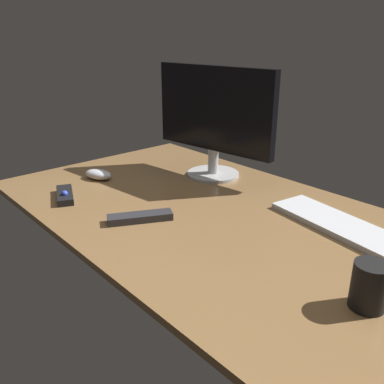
% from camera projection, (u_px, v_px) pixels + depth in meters
% --- Properties ---
extents(desk, '(1.40, 0.84, 0.02)m').
position_uv_depth(desk, '(206.00, 212.00, 1.29)').
color(desk, olive).
rests_on(desk, ground).
extents(monitor, '(0.50, 0.20, 0.41)m').
position_uv_depth(monitor, '(214.00, 116.00, 1.50)').
color(monitor, silver).
rests_on(monitor, desk).
extents(keyboard, '(0.46, 0.20, 0.02)m').
position_uv_depth(keyboard, '(344.00, 227.00, 1.15)').
color(keyboard, silver).
rests_on(keyboard, desk).
extents(computer_mouse, '(0.12, 0.10, 0.04)m').
position_uv_depth(computer_mouse, '(98.00, 174.00, 1.54)').
color(computer_mouse, silver).
rests_on(computer_mouse, desk).
extents(media_remote, '(0.16, 0.11, 0.04)m').
position_uv_depth(media_remote, '(65.00, 195.00, 1.37)').
color(media_remote, black).
rests_on(media_remote, desk).
extents(tv_remote, '(0.13, 0.19, 0.02)m').
position_uv_depth(tv_remote, '(140.00, 217.00, 1.21)').
color(tv_remote, '#2D2D33').
rests_on(tv_remote, desk).
extents(coffee_mug, '(0.07, 0.07, 0.10)m').
position_uv_depth(coffee_mug, '(369.00, 286.00, 0.82)').
color(coffee_mug, black).
rests_on(coffee_mug, desk).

